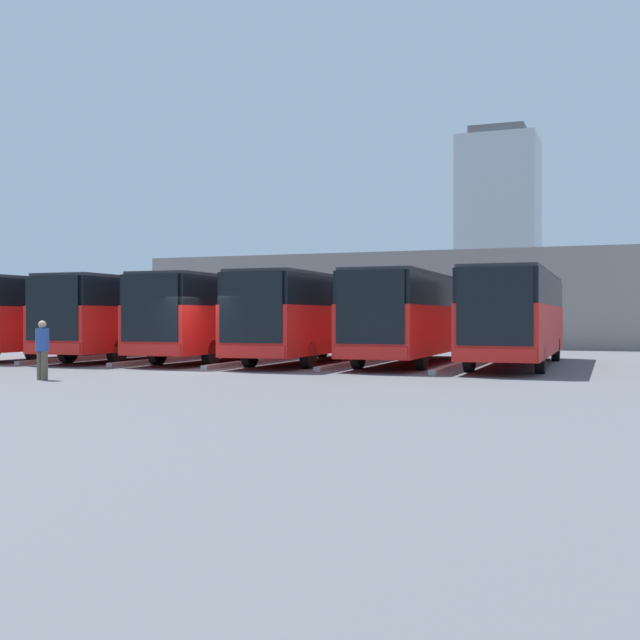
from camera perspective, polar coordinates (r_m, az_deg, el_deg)
The scene contains 15 objects.
ground_plane at distance 27.26m, azimuth -8.73°, elevation -3.58°, with size 600.00×600.00×0.00m, color #5B5B60.
bus_0 at distance 30.32m, azimuth 13.85°, elevation 0.40°, with size 2.67×12.45×3.41m.
curb_divider_0 at distance 28.85m, azimuth 9.55°, elevation -3.22°, with size 0.24×7.76×0.15m, color #9E9E99.
bus_1 at distance 31.25m, azimuth 6.76°, elevation 0.40°, with size 2.67×12.45×3.41m.
curb_divider_1 at distance 30.07m, azimuth 2.30°, elevation -3.08°, with size 0.24×7.76×0.15m, color #9E9E99.
bus_2 at distance 31.93m, azimuth -0.29°, elevation 0.39°, with size 2.67×12.45×3.41m.
curb_divider_2 at distance 31.05m, azimuth -4.87°, elevation -2.97°, with size 0.24×7.76×0.15m, color #9E9E99.
bus_3 at distance 33.62m, azimuth -6.45°, elevation 0.38°, with size 2.67×12.45×3.41m.
curb_divider_3 at distance 33.01m, azimuth -10.93°, elevation -2.79°, with size 0.24×7.76×0.15m, color #9E9E99.
bus_4 at distance 35.36m, azimuth -12.29°, elevation 0.37°, with size 2.67×12.45×3.41m.
curb_divider_4 at distance 35.01m, azimuth -16.61°, elevation -2.62°, with size 0.24×7.76×0.15m, color #9E9E99.
bus_5 at distance 37.68m, azimuth -17.23°, elevation 0.36°, with size 2.67×12.45×3.41m.
pedestrian at distance 24.24m, azimuth -19.14°, elevation -1.90°, with size 0.47×0.47×1.70m.
station_building at distance 51.49m, azimuth 5.54°, elevation 1.41°, with size 31.15×11.10×5.67m.
office_tower at distance 204.47m, azimuth 12.61°, elevation 6.32°, with size 18.98×18.98×48.27m.
Camera 1 is at (-13.28, 23.74, 1.81)m, focal length 45.00 mm.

